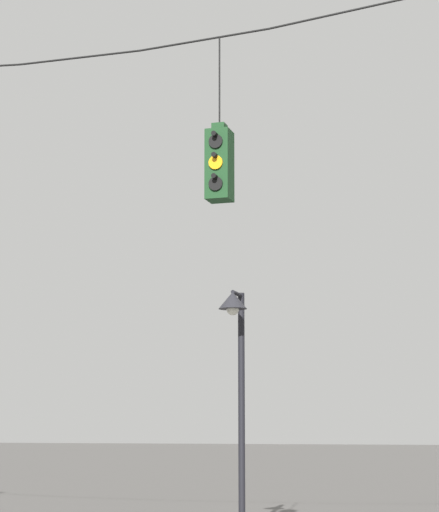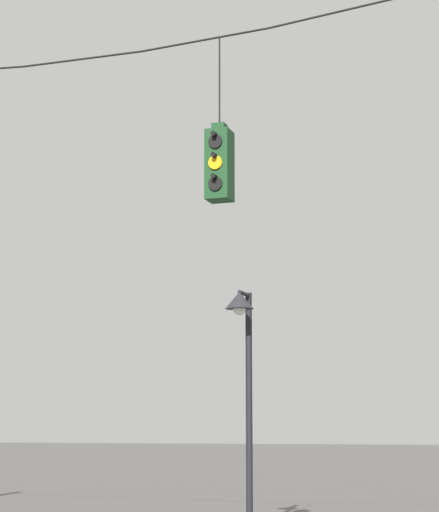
{
  "view_description": "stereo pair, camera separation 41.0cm",
  "coord_description": "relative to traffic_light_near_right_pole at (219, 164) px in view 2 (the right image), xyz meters",
  "views": [
    {
      "loc": [
        6.17,
        -12.58,
        1.9
      ],
      "look_at": [
        2.21,
        0.46,
        4.24
      ],
      "focal_mm": 70.0,
      "sensor_mm": 36.0,
      "label": 1
    },
    {
      "loc": [
        6.56,
        -12.46,
        1.9
      ],
      "look_at": [
        2.21,
        0.46,
        4.24
      ],
      "focal_mm": 70.0,
      "sensor_mm": 36.0,
      "label": 2
    }
  ],
  "objects": [
    {
      "name": "span_wire",
      "position": [
        -2.21,
        0.01,
        2.03
      ],
      "size": [
        13.71,
        0.03,
        0.65
      ],
      "color": "black"
    },
    {
      "name": "traffic_light_near_right_pole",
      "position": [
        0.0,
        0.0,
        0.0
      ],
      "size": [
        0.34,
        0.46,
        2.41
      ],
      "color": "#143819"
    },
    {
      "name": "street_lamp",
      "position": [
        -0.93,
        4.11,
        -2.23
      ],
      "size": [
        0.51,
        0.87,
        4.33
      ],
      "color": "black",
      "rests_on": "ground_plane"
    }
  ]
}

